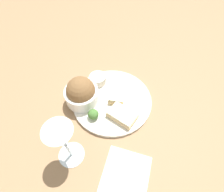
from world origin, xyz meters
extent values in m
plane|color=#93704C|center=(0.00, 0.00, 0.00)|extent=(4.00, 4.00, 0.00)
cylinder|color=silver|center=(0.00, 0.00, 0.01)|extent=(0.28, 0.28, 0.01)
cylinder|color=white|center=(-0.03, -0.10, 0.04)|extent=(0.12, 0.12, 0.05)
sphere|color=brown|center=(-0.03, -0.10, 0.07)|extent=(0.10, 0.10, 0.10)
cylinder|color=beige|center=(-0.09, -0.03, 0.03)|extent=(0.06, 0.06, 0.03)
cylinder|color=tan|center=(-0.09, -0.03, 0.04)|extent=(0.05, 0.05, 0.01)
cube|color=#D1B27F|center=(0.08, 0.01, 0.02)|extent=(0.11, 0.11, 0.02)
cube|color=beige|center=(0.08, 0.01, 0.04)|extent=(0.10, 0.10, 0.01)
cube|color=#D1B27F|center=(-0.01, 0.03, 0.02)|extent=(0.11, 0.09, 0.02)
cube|color=beige|center=(-0.01, 0.03, 0.04)|extent=(0.10, 0.08, 0.01)
cylinder|color=silver|center=(0.16, -0.17, 0.00)|extent=(0.08, 0.08, 0.01)
cylinder|color=silver|center=(0.16, -0.17, 0.04)|extent=(0.01, 0.01, 0.08)
cone|color=silver|center=(0.16, -0.17, 0.13)|extent=(0.07, 0.07, 0.09)
sphere|color=#477533|center=(0.05, -0.08, 0.03)|extent=(0.04, 0.04, 0.04)
cube|color=white|center=(0.26, -0.03, 0.00)|extent=(0.19, 0.19, 0.01)
camera|label=1|loc=(0.34, -0.09, 0.53)|focal=28.00mm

